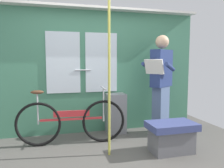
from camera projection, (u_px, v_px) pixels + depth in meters
ground_plane at (112, 162)px, 3.02m from camera, size 5.07×4.34×0.04m
train_door_wall at (93, 68)px, 4.20m from camera, size 4.07×0.28×2.31m
bicycle_near_door at (71, 121)px, 3.60m from camera, size 1.75×0.44×0.92m
passenger_reading_newspaper at (161, 82)px, 4.06m from camera, size 0.65×0.61×1.81m
trash_bin_by_wall at (116, 113)px, 4.18m from camera, size 0.35×0.28×0.74m
handrail_pole at (109, 76)px, 3.10m from camera, size 0.04×0.04×2.27m
bench_seat_corner at (171, 136)px, 3.29m from camera, size 0.70×0.44×0.45m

